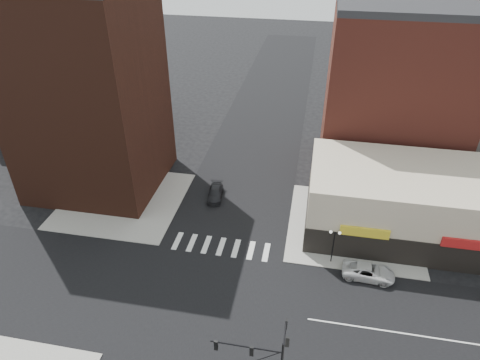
# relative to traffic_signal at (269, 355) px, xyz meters

# --- Properties ---
(ground) EXTENTS (240.00, 240.00, 0.00)m
(ground) POSITION_rel_traffic_signal_xyz_m (-7.24, 7.83, -4.96)
(ground) COLOR black
(ground) RESTS_ON ground
(road_ew) EXTENTS (200.00, 14.00, 0.02)m
(road_ew) POSITION_rel_traffic_signal_xyz_m (-7.24, 7.83, -4.95)
(road_ew) COLOR black
(road_ew) RESTS_ON ground
(road_ns) EXTENTS (14.00, 200.00, 0.02)m
(road_ns) POSITION_rel_traffic_signal_xyz_m (-7.24, 7.83, -4.95)
(road_ns) COLOR black
(road_ns) RESTS_ON ground
(sidewalk_nw) EXTENTS (15.00, 15.00, 0.12)m
(sidewalk_nw) POSITION_rel_traffic_signal_xyz_m (-21.74, 22.33, -4.90)
(sidewalk_nw) COLOR gray
(sidewalk_nw) RESTS_ON ground
(sidewalk_ne) EXTENTS (15.00, 15.00, 0.12)m
(sidewalk_ne) POSITION_rel_traffic_signal_xyz_m (7.26, 22.33, -4.90)
(sidewalk_ne) COLOR gray
(sidewalk_ne) RESTS_ON ground
(building_nw) EXTENTS (16.00, 15.00, 25.00)m
(building_nw) POSITION_rel_traffic_signal_xyz_m (-26.24, 26.33, 7.54)
(building_nw) COLOR #3C1D13
(building_nw) RESTS_ON ground
(building_nw_low) EXTENTS (20.00, 18.00, 12.00)m
(building_nw_low) POSITION_rel_traffic_signal_xyz_m (-39.24, 41.83, 1.04)
(building_nw_low) COLOR #3C1D13
(building_nw_low) RESTS_ON ground
(building_ne_midrise) EXTENTS (18.00, 15.00, 22.00)m
(building_ne_midrise) POSITION_rel_traffic_signal_xyz_m (11.76, 37.33, 6.04)
(building_ne_midrise) COLOR maroon
(building_ne_midrise) RESTS_ON ground
(building_ne_row) EXTENTS (24.20, 12.20, 8.00)m
(building_ne_row) POSITION_rel_traffic_signal_xyz_m (13.76, 22.83, -1.66)
(building_ne_row) COLOR #BCAF96
(building_ne_row) RESTS_ON ground
(traffic_signal) EXTENTS (5.59, 3.09, 7.77)m
(traffic_signal) POSITION_rel_traffic_signal_xyz_m (0.00, 0.00, 0.00)
(traffic_signal) COLOR black
(traffic_signal) RESTS_ON ground
(street_lamp_ne) EXTENTS (1.22, 0.32, 4.16)m
(street_lamp_ne) POSITION_rel_traffic_signal_xyz_m (4.76, 15.83, -1.67)
(street_lamp_ne) COLOR black
(street_lamp_ne) RESTS_ON sidewalk_ne
(white_suv) EXTENTS (5.45, 2.75, 1.48)m
(white_suv) POSITION_rel_traffic_signal_xyz_m (8.51, 14.33, -4.22)
(white_suv) COLOR silver
(white_suv) RESTS_ON ground
(dark_sedan_north) EXTENTS (2.34, 4.70, 1.31)m
(dark_sedan_north) POSITION_rel_traffic_signal_xyz_m (-10.19, 25.20, -4.31)
(dark_sedan_north) COLOR black
(dark_sedan_north) RESTS_ON ground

